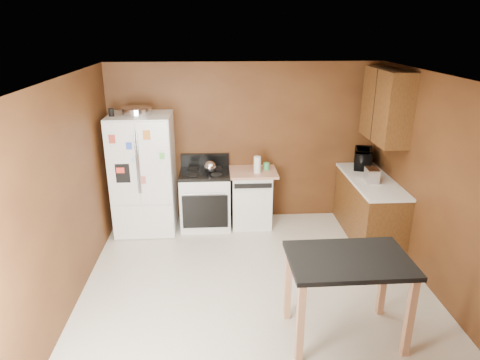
{
  "coord_description": "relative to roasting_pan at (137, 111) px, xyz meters",
  "views": [
    {
      "loc": [
        -0.45,
        -4.27,
        3.03
      ],
      "look_at": [
        -0.16,
        0.85,
        1.15
      ],
      "focal_mm": 32.0,
      "sensor_mm": 36.0,
      "label": 1
    }
  ],
  "objects": [
    {
      "name": "floor",
      "position": [
        1.58,
        -1.86,
        -1.85
      ],
      "size": [
        4.5,
        4.5,
        0.0
      ],
      "primitive_type": "plane",
      "color": "beige",
      "rests_on": "ground"
    },
    {
      "name": "ceiling",
      "position": [
        1.58,
        -1.86,
        0.65
      ],
      "size": [
        4.5,
        4.5,
        0.0
      ],
      "primitive_type": "plane",
      "rotation": [
        3.14,
        0.0,
        0.0
      ],
      "color": "white",
      "rests_on": "ground"
    },
    {
      "name": "wall_back",
      "position": [
        1.58,
        0.39,
        -0.6
      ],
      "size": [
        4.2,
        0.0,
        4.2
      ],
      "primitive_type": "plane",
      "rotation": [
        1.57,
        0.0,
        0.0
      ],
      "color": "#5B3418",
      "rests_on": "ground"
    },
    {
      "name": "wall_front",
      "position": [
        1.58,
        -4.11,
        -0.6
      ],
      "size": [
        4.2,
        0.0,
        4.2
      ],
      "primitive_type": "plane",
      "rotation": [
        -1.57,
        0.0,
        0.0
      ],
      "color": "#5B3418",
      "rests_on": "ground"
    },
    {
      "name": "wall_left",
      "position": [
        -0.52,
        -1.86,
        -0.6
      ],
      "size": [
        0.0,
        4.5,
        4.5
      ],
      "primitive_type": "plane",
      "rotation": [
        1.57,
        0.0,
        1.57
      ],
      "color": "#5B3418",
      "rests_on": "ground"
    },
    {
      "name": "wall_right",
      "position": [
        3.68,
        -1.86,
        -0.6
      ],
      "size": [
        0.0,
        4.5,
        4.5
      ],
      "primitive_type": "plane",
      "rotation": [
        1.57,
        0.0,
        -1.57
      ],
      "color": "#5B3418",
      "rests_on": "ground"
    },
    {
      "name": "roasting_pan",
      "position": [
        0.0,
        0.0,
        0.0
      ],
      "size": [
        0.42,
        0.42,
        0.1
      ],
      "primitive_type": "cylinder",
      "color": "silver",
      "rests_on": "refrigerator"
    },
    {
      "name": "pen_cup",
      "position": [
        -0.34,
        -0.07,
        0.0
      ],
      "size": [
        0.07,
        0.07,
        0.11
      ],
      "primitive_type": "cylinder",
      "color": "black",
      "rests_on": "refrigerator"
    },
    {
      "name": "kettle",
      "position": [
        1.02,
        0.02,
        -0.86
      ],
      "size": [
        0.18,
        0.18,
        0.18
      ],
      "primitive_type": "sphere",
      "color": "silver",
      "rests_on": "gas_range"
    },
    {
      "name": "paper_towel",
      "position": [
        1.74,
        0.01,
        -0.84
      ],
      "size": [
        0.14,
        0.14,
        0.25
      ],
      "primitive_type": "cylinder",
      "rotation": [
        0.0,
        0.0,
        -0.41
      ],
      "color": "white",
      "rests_on": "dishwasher"
    },
    {
      "name": "green_canister",
      "position": [
        1.89,
        0.15,
        -0.91
      ],
      "size": [
        0.1,
        0.1,
        0.11
      ],
      "primitive_type": "cylinder",
      "rotation": [
        0.0,
        0.0,
        -0.03
      ],
      "color": "#46B667",
      "rests_on": "dishwasher"
    },
    {
      "name": "toaster",
      "position": [
        3.33,
        -0.5,
        -0.86
      ],
      "size": [
        0.18,
        0.28,
        0.19
      ],
      "primitive_type": "cube",
      "rotation": [
        0.0,
        0.0,
        -0.08
      ],
      "color": "silver",
      "rests_on": "right_cabinets"
    },
    {
      "name": "microwave",
      "position": [
        3.41,
        0.15,
        -0.82
      ],
      "size": [
        0.45,
        0.55,
        0.26
      ],
      "primitive_type": "imported",
      "rotation": [
        0.0,
        0.0,
        1.27
      ],
      "color": "black",
      "rests_on": "right_cabinets"
    },
    {
      "name": "refrigerator",
      "position": [
        0.03,
        0.01,
        -0.95
      ],
      "size": [
        0.9,
        0.8,
        1.8
      ],
      "color": "white",
      "rests_on": "ground"
    },
    {
      "name": "gas_range",
      "position": [
        0.94,
        0.07,
        -1.39
      ],
      "size": [
        0.76,
        0.68,
        1.1
      ],
      "color": "white",
      "rests_on": "ground"
    },
    {
      "name": "dishwasher",
      "position": [
        1.66,
        0.09,
        -1.4
      ],
      "size": [
        0.78,
        0.63,
        0.89
      ],
      "color": "white",
      "rests_on": "ground"
    },
    {
      "name": "right_cabinets",
      "position": [
        3.42,
        -0.38,
        -0.94
      ],
      "size": [
        0.63,
        1.58,
        2.45
      ],
      "color": "brown",
      "rests_on": "ground"
    },
    {
      "name": "island",
      "position": [
        2.38,
        -2.59,
        -1.09
      ],
      "size": [
        1.18,
        0.8,
        0.91
      ],
      "color": "black",
      "rests_on": "ground"
    }
  ]
}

